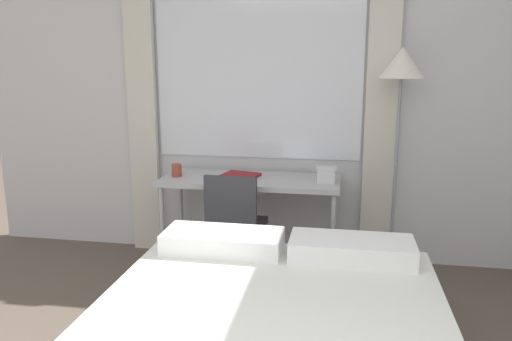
% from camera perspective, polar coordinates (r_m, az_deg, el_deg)
% --- Properties ---
extents(wall_back_with_window, '(5.20, 0.13, 2.70)m').
position_cam_1_polar(wall_back_with_window, '(4.11, 2.50, 8.44)').
color(wall_back_with_window, silver).
rests_on(wall_back_with_window, ground_plane).
extents(desk, '(1.38, 0.54, 0.75)m').
position_cam_1_polar(desk, '(3.90, -0.63, -1.72)').
color(desk, '#B2B2B7').
rests_on(desk, ground_plane).
extents(desk_chair, '(0.42, 0.42, 0.85)m').
position_cam_1_polar(desk_chair, '(3.70, -2.45, -5.74)').
color(desk_chair, '#333338').
rests_on(desk_chair, ground_plane).
extents(standing_lamp, '(0.33, 0.33, 1.74)m').
position_cam_1_polar(standing_lamp, '(3.82, 16.19, 9.07)').
color(standing_lamp, '#4C4C51').
rests_on(standing_lamp, ground_plane).
extents(telephone, '(0.15, 0.18, 0.11)m').
position_cam_1_polar(telephone, '(3.80, 8.05, -0.49)').
color(telephone, silver).
rests_on(telephone, desk).
extents(book, '(0.31, 0.27, 0.02)m').
position_cam_1_polar(book, '(3.92, -1.77, -0.54)').
color(book, maroon).
rests_on(book, desk).
extents(mug, '(0.08, 0.08, 0.10)m').
position_cam_1_polar(mug, '(3.98, -9.06, 0.03)').
color(mug, '#993F33').
rests_on(mug, desk).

